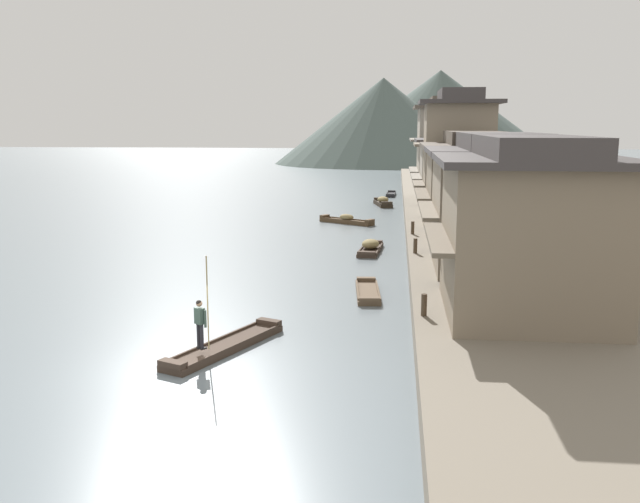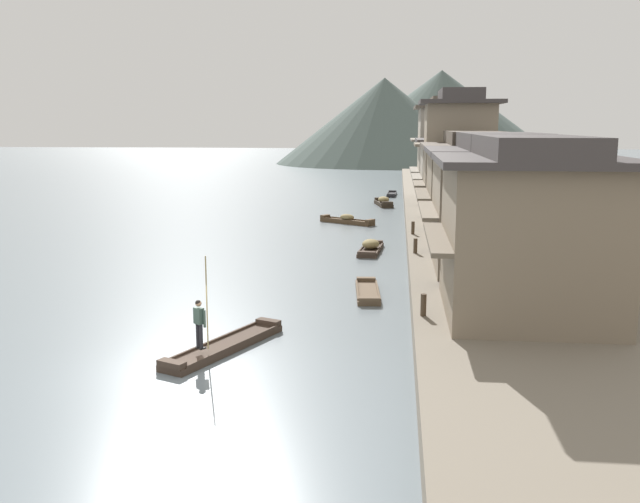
% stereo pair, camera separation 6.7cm
% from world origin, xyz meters
% --- Properties ---
extents(ground_plane, '(400.00, 400.00, 0.00)m').
position_xyz_m(ground_plane, '(0.00, 0.00, 0.00)').
color(ground_plane, slate).
extents(riverbank_right, '(18.00, 110.00, 0.92)m').
position_xyz_m(riverbank_right, '(16.31, 30.00, 0.46)').
color(riverbank_right, slate).
rests_on(riverbank_right, ground).
extents(boat_foreground_poled, '(3.12, 5.48, 0.40)m').
position_xyz_m(boat_foreground_poled, '(1.04, 1.91, 0.13)').
color(boat_foreground_poled, '#423328').
rests_on(boat_foreground_poled, ground).
extents(boatman_person, '(0.51, 0.39, 3.04)m').
position_xyz_m(boatman_person, '(0.56, 0.73, 1.41)').
color(boatman_person, black).
rests_on(boatman_person, boat_foreground_poled).
extents(boat_moored_nearest, '(1.32, 4.26, 0.35)m').
position_xyz_m(boat_moored_nearest, '(5.45, 10.17, 0.12)').
color(boat_moored_nearest, brown).
rests_on(boat_moored_nearest, ground).
extents(boat_moored_second, '(1.06, 4.22, 0.38)m').
position_xyz_m(boat_moored_second, '(6.08, 53.99, 0.13)').
color(boat_moored_second, '#232326').
rests_on(boat_moored_second, ground).
extents(boat_moored_third, '(4.34, 3.23, 0.71)m').
position_xyz_m(boat_moored_third, '(2.92, 32.57, 0.24)').
color(boat_moored_third, brown).
rests_on(boat_moored_third, ground).
extents(boat_moored_far, '(1.91, 4.18, 0.85)m').
position_xyz_m(boat_moored_far, '(5.43, 44.69, 0.32)').
color(boat_moored_far, '#33281E').
rests_on(boat_moored_far, ground).
extents(boat_midriver_drifting, '(1.46, 4.35, 0.75)m').
position_xyz_m(boat_midriver_drifting, '(5.18, 20.74, 0.27)').
color(boat_midriver_drifting, '#423328').
rests_on(boat_midriver_drifting, ground).
extents(house_waterfront_nearest, '(6.60, 7.66, 6.14)m').
position_xyz_m(house_waterfront_nearest, '(11.15, 4.35, 3.91)').
color(house_waterfront_nearest, '#7F705B').
rests_on(house_waterfront_nearest, riverbank_right).
extents(house_waterfront_second, '(6.75, 7.57, 6.14)m').
position_xyz_m(house_waterfront_second, '(11.23, 12.41, 3.91)').
color(house_waterfront_second, gray).
rests_on(house_waterfront_second, riverbank_right).
extents(house_waterfront_tall, '(5.95, 7.45, 6.14)m').
position_xyz_m(house_waterfront_tall, '(10.82, 20.02, 3.92)').
color(house_waterfront_tall, '#7F705B').
rests_on(house_waterfront_tall, riverbank_right).
extents(house_waterfront_narrow, '(5.50, 5.42, 8.74)m').
position_xyz_m(house_waterfront_narrow, '(10.60, 26.94, 5.24)').
color(house_waterfront_narrow, gray).
rests_on(house_waterfront_narrow, riverbank_right).
extents(house_waterfront_far, '(5.34, 7.14, 6.14)m').
position_xyz_m(house_waterfront_far, '(10.52, 33.38, 3.92)').
color(house_waterfront_far, gray).
rests_on(house_waterfront_far, riverbank_right).
extents(house_waterfront_end, '(5.80, 8.11, 8.74)m').
position_xyz_m(house_waterfront_end, '(10.74, 41.47, 5.21)').
color(house_waterfront_end, gray).
rests_on(house_waterfront_end, riverbank_right).
extents(mooring_post_dock_near, '(0.20, 0.20, 0.77)m').
position_xyz_m(mooring_post_dock_near, '(7.66, 3.58, 1.30)').
color(mooring_post_dock_near, '#473828').
rests_on(mooring_post_dock_near, riverbank_right).
extents(mooring_post_dock_mid, '(0.20, 0.20, 0.77)m').
position_xyz_m(mooring_post_dock_mid, '(7.66, 15.56, 1.30)').
color(mooring_post_dock_mid, '#473828').
rests_on(mooring_post_dock_mid, riverbank_right).
extents(mooring_post_dock_far, '(0.20, 0.20, 0.77)m').
position_xyz_m(mooring_post_dock_far, '(7.66, 21.90, 1.30)').
color(mooring_post_dock_far, '#473828').
rests_on(mooring_post_dock_far, riverbank_right).
extents(hill_far_west, '(41.39, 41.39, 16.07)m').
position_xyz_m(hill_far_west, '(3.88, 116.11, 8.04)').
color(hill_far_west, '#4C5B56').
rests_on(hill_far_west, ground).
extents(hill_far_centre, '(50.92, 50.92, 18.69)m').
position_xyz_m(hill_far_centre, '(15.56, 134.08, 9.35)').
color(hill_far_centre, '#4C5B56').
rests_on(hill_far_centre, ground).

